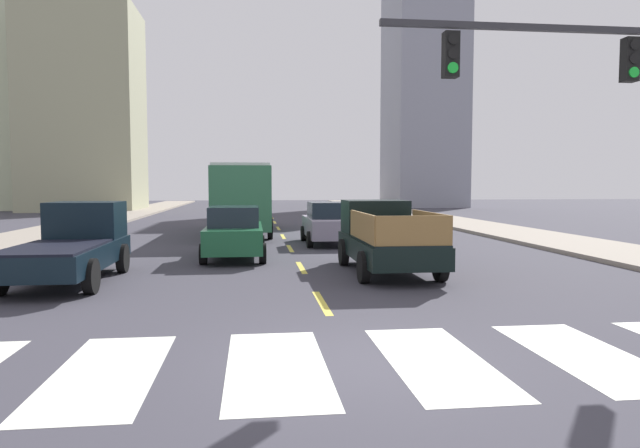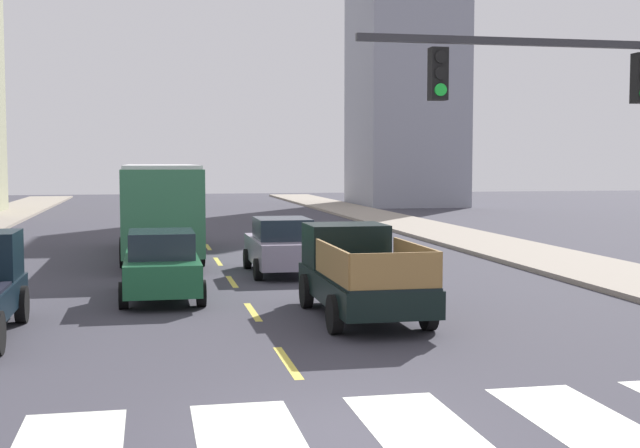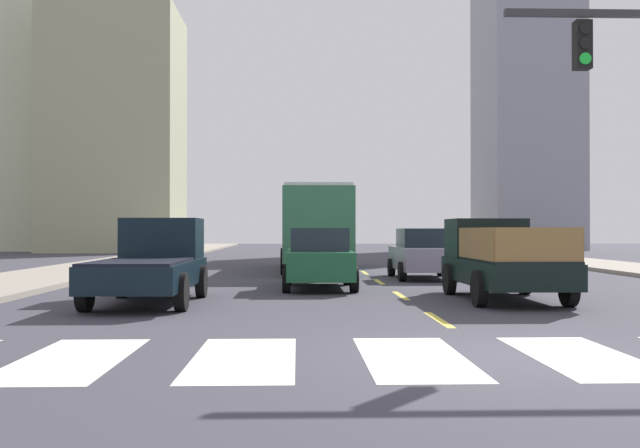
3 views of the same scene
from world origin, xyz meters
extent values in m
plane|color=#393841|center=(0.00, 0.00, 0.00)|extent=(160.00, 160.00, 0.00)
cube|color=gray|center=(11.27, 18.00, 0.07)|extent=(3.86, 110.00, 0.15)
cube|color=gray|center=(-11.27, 18.00, 0.07)|extent=(3.86, 110.00, 0.15)
cube|color=silver|center=(-3.31, 0.00, 0.00)|extent=(1.33, 3.37, 0.01)
cube|color=silver|center=(-1.10, 0.00, 0.00)|extent=(1.33, 3.37, 0.01)
cube|color=silver|center=(1.10, 0.00, 0.00)|extent=(1.33, 3.37, 0.01)
cube|color=silver|center=(3.31, 0.00, 0.00)|extent=(1.33, 3.37, 0.01)
cube|color=gold|center=(0.00, 4.00, 0.00)|extent=(0.16, 2.40, 0.01)
cube|color=gold|center=(0.00, 9.00, 0.00)|extent=(0.16, 2.40, 0.01)
cube|color=gold|center=(0.00, 14.00, 0.00)|extent=(0.16, 2.40, 0.01)
cube|color=gold|center=(0.00, 19.00, 0.00)|extent=(0.16, 2.40, 0.01)
cube|color=gold|center=(0.00, 24.00, 0.00)|extent=(0.16, 2.40, 0.01)
cube|color=gold|center=(0.00, 29.00, 0.00)|extent=(0.16, 2.40, 0.01)
cube|color=gold|center=(0.00, 34.00, 0.00)|extent=(0.16, 2.40, 0.01)
cube|color=gold|center=(0.00, 39.00, 0.00)|extent=(0.16, 2.40, 0.01)
cube|color=black|center=(2.29, 7.74, 0.68)|extent=(1.96, 5.20, 0.56)
cube|color=black|center=(2.29, 9.44, 1.46)|extent=(1.84, 1.60, 1.00)
cube|color=#19232D|center=(2.29, 9.88, 1.64)|extent=(1.72, 0.08, 0.56)
cube|color=black|center=(2.29, 6.79, 0.99)|extent=(1.84, 3.30, 0.06)
cylinder|color=black|center=(1.31, 9.30, 0.40)|extent=(0.22, 0.80, 0.80)
cylinder|color=black|center=(3.27, 9.30, 0.40)|extent=(0.22, 0.80, 0.80)
cylinder|color=black|center=(1.31, 6.18, 0.40)|extent=(0.22, 0.80, 0.80)
cylinder|color=black|center=(3.27, 6.18, 0.40)|extent=(0.22, 0.80, 0.80)
cube|color=olive|center=(1.39, 6.79, 1.37)|extent=(0.06, 3.17, 0.70)
cube|color=olive|center=(3.19, 6.79, 1.37)|extent=(0.06, 3.17, 0.70)
cube|color=olive|center=(2.29, 5.21, 1.37)|extent=(1.80, 0.06, 0.70)
cube|color=black|center=(-5.97, 7.10, 0.68)|extent=(1.96, 5.20, 0.56)
cube|color=black|center=(-5.97, 8.80, 1.46)|extent=(1.84, 1.60, 1.00)
cube|color=#19232D|center=(-5.97, 9.24, 1.64)|extent=(1.72, 0.08, 0.56)
cube|color=black|center=(-5.97, 6.15, 0.99)|extent=(1.84, 3.30, 0.06)
cylinder|color=black|center=(-6.95, 8.66, 0.40)|extent=(0.22, 0.80, 0.80)
cylinder|color=black|center=(-4.99, 8.66, 0.40)|extent=(0.22, 0.80, 0.80)
cylinder|color=black|center=(-4.99, 5.54, 0.40)|extent=(0.22, 0.80, 0.80)
cube|color=#336F4B|center=(-1.89, 20.80, 1.85)|extent=(2.50, 10.80, 2.70)
cube|color=#19232D|center=(-1.89, 20.80, 2.20)|extent=(2.52, 9.94, 0.80)
cube|color=silver|center=(-1.89, 20.80, 3.26)|extent=(2.40, 10.37, 0.12)
cylinder|color=black|center=(-3.14, 24.15, 0.50)|extent=(0.22, 1.00, 1.00)
cylinder|color=black|center=(-0.64, 24.15, 0.50)|extent=(0.22, 1.00, 1.00)
cylinder|color=black|center=(-3.14, 17.83, 0.50)|extent=(0.22, 1.00, 1.00)
cylinder|color=black|center=(-0.64, 17.83, 0.50)|extent=(0.22, 1.00, 1.00)
cube|color=gray|center=(1.68, 15.51, 0.70)|extent=(1.80, 4.40, 0.76)
cube|color=#1E2833|center=(1.68, 15.36, 1.40)|extent=(1.58, 2.11, 0.64)
cylinder|color=black|center=(0.78, 16.88, 0.32)|extent=(0.22, 0.64, 0.64)
cylinder|color=black|center=(2.58, 16.88, 0.32)|extent=(0.22, 0.64, 0.64)
cylinder|color=black|center=(0.78, 14.15, 0.32)|extent=(0.22, 0.64, 0.64)
cylinder|color=black|center=(2.58, 14.15, 0.32)|extent=(0.22, 0.64, 0.64)
cube|color=#1C5A35|center=(-2.01, 11.34, 0.70)|extent=(1.80, 4.40, 0.76)
cube|color=#1E2833|center=(-2.01, 11.19, 1.40)|extent=(1.58, 2.11, 0.64)
cylinder|color=black|center=(-2.91, 12.70, 0.32)|extent=(0.22, 0.64, 0.64)
cylinder|color=black|center=(-1.11, 12.70, 0.32)|extent=(0.22, 0.64, 0.64)
cylinder|color=black|center=(-2.91, 9.97, 0.32)|extent=(0.22, 0.64, 0.64)
cylinder|color=black|center=(-1.11, 9.97, 0.32)|extent=(0.22, 0.64, 0.64)
cube|color=#2D2D33|center=(5.44, 2.91, 5.40)|extent=(9.00, 0.12, 0.12)
cube|color=black|center=(5.89, 2.91, 4.85)|extent=(0.28, 0.24, 0.84)
cylinder|color=black|center=(5.89, 2.78, 5.11)|extent=(0.20, 0.04, 0.20)
cylinder|color=black|center=(5.89, 2.78, 4.85)|extent=(0.20, 0.04, 0.20)
cylinder|color=green|center=(5.89, 2.78, 4.59)|extent=(0.20, 0.04, 0.20)
cube|color=black|center=(2.28, 2.91, 4.85)|extent=(0.28, 0.24, 0.84)
cylinder|color=black|center=(2.28, 2.78, 5.11)|extent=(0.20, 0.04, 0.20)
cylinder|color=black|center=(2.28, 2.78, 4.85)|extent=(0.20, 0.04, 0.20)
cylinder|color=green|center=(2.28, 2.78, 4.59)|extent=(0.20, 0.04, 0.20)
cube|color=#8D909F|center=(17.32, 53.74, 12.91)|extent=(7.54, 9.24, 25.83)
cube|color=#9E9F7D|center=(-16.69, 47.32, 9.24)|extent=(9.81, 8.10, 18.48)
camera|label=1|loc=(-1.41, -7.51, 2.44)|focal=31.91mm
camera|label=2|loc=(-2.30, -10.25, 3.46)|focal=47.85mm
camera|label=3|loc=(-2.62, -9.53, 1.66)|focal=41.15mm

